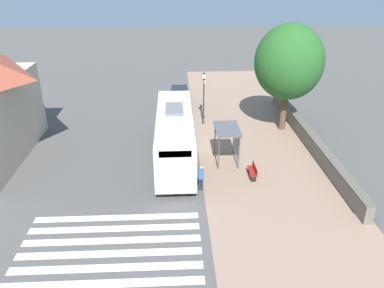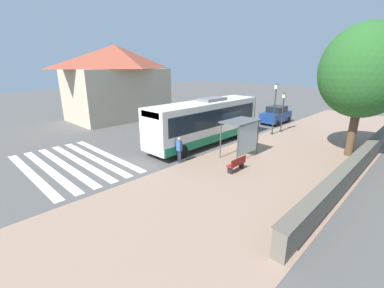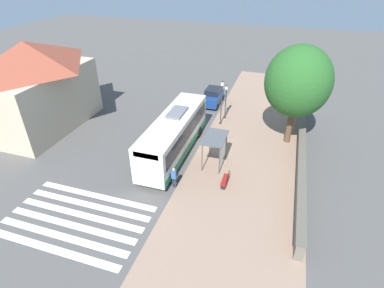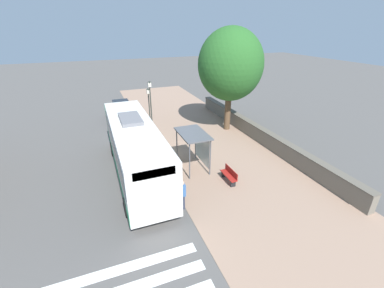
{
  "view_description": "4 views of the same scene",
  "coord_description": "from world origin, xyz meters",
  "px_view_note": "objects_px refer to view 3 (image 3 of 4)",
  "views": [
    {
      "loc": [
        1.67,
        25.72,
        12.69
      ],
      "look_at": [
        0.66,
        4.88,
        2.6
      ],
      "focal_mm": 35.0,
      "sensor_mm": 36.0,
      "label": 1
    },
    {
      "loc": [
        -11.3,
        16.77,
        6.13
      ],
      "look_at": [
        0.17,
        4.94,
        1.0
      ],
      "focal_mm": 24.0,
      "sensor_mm": 36.0,
      "label": 2
    },
    {
      "loc": [
        -6.25,
        21.91,
        14.2
      ],
      "look_at": [
        -0.34,
        3.43,
        2.22
      ],
      "focal_mm": 28.0,
      "sensor_mm": 36.0,
      "label": 3
    },
    {
      "loc": [
        3.56,
        16.26,
        8.72
      ],
      "look_at": [
        -1.28,
        3.78,
        2.48
      ],
      "focal_mm": 24.0,
      "sensor_mm": 36.0,
      "label": 4
    }
  ],
  "objects_px": {
    "bus": "(174,134)",
    "street_lamp_far": "(222,99)",
    "pedestrian": "(174,176)",
    "bus_shelter": "(217,142)",
    "parked_car_behind_bus": "(213,97)",
    "bench": "(225,180)",
    "shade_tree": "(298,82)",
    "street_lamp_near": "(226,99)"
  },
  "relations": [
    {
      "from": "bus_shelter",
      "to": "pedestrian",
      "type": "distance_m",
      "value": 4.48
    },
    {
      "from": "pedestrian",
      "to": "bus",
      "type": "bearing_deg",
      "value": -70.07
    },
    {
      "from": "bus",
      "to": "bench",
      "type": "bearing_deg",
      "value": 150.18
    },
    {
      "from": "bench",
      "to": "parked_car_behind_bus",
      "type": "xyz_separation_m",
      "value": [
        4.53,
        -13.86,
        0.44
      ]
    },
    {
      "from": "bus",
      "to": "street_lamp_near",
      "type": "bearing_deg",
      "value": -108.61
    },
    {
      "from": "street_lamp_far",
      "to": "bench",
      "type": "bearing_deg",
      "value": 105.24
    },
    {
      "from": "street_lamp_far",
      "to": "shade_tree",
      "type": "xyz_separation_m",
      "value": [
        -6.57,
        1.49,
        2.97
      ]
    },
    {
      "from": "shade_tree",
      "to": "bus_shelter",
      "type": "bearing_deg",
      "value": 45.67
    },
    {
      "from": "bus_shelter",
      "to": "street_lamp_near",
      "type": "xyz_separation_m",
      "value": [
        1.11,
        -8.37,
        0.13
      ]
    },
    {
      "from": "bus_shelter",
      "to": "street_lamp_far",
      "type": "distance_m",
      "value": 7.08
    },
    {
      "from": "street_lamp_near",
      "to": "parked_car_behind_bus",
      "type": "relative_size",
      "value": 0.94
    },
    {
      "from": "bus_shelter",
      "to": "parked_car_behind_bus",
      "type": "xyz_separation_m",
      "value": [
        3.23,
        -11.5,
        -1.17
      ]
    },
    {
      "from": "shade_tree",
      "to": "street_lamp_far",
      "type": "bearing_deg",
      "value": -12.82
    },
    {
      "from": "bus",
      "to": "parked_car_behind_bus",
      "type": "relative_size",
      "value": 2.7
    },
    {
      "from": "pedestrian",
      "to": "street_lamp_far",
      "type": "bearing_deg",
      "value": -95.1
    },
    {
      "from": "shade_tree",
      "to": "pedestrian",
      "type": "bearing_deg",
      "value": 50.77
    },
    {
      "from": "street_lamp_near",
      "to": "street_lamp_far",
      "type": "xyz_separation_m",
      "value": [
        0.13,
        1.42,
        0.5
      ]
    },
    {
      "from": "bench",
      "to": "street_lamp_far",
      "type": "height_order",
      "value": "street_lamp_far"
    },
    {
      "from": "bus_shelter",
      "to": "pedestrian",
      "type": "bearing_deg",
      "value": 59.71
    },
    {
      "from": "pedestrian",
      "to": "street_lamp_near",
      "type": "height_order",
      "value": "street_lamp_near"
    },
    {
      "from": "bench",
      "to": "parked_car_behind_bus",
      "type": "distance_m",
      "value": 14.59
    },
    {
      "from": "bench",
      "to": "street_lamp_near",
      "type": "height_order",
      "value": "street_lamp_near"
    },
    {
      "from": "bus",
      "to": "street_lamp_far",
      "type": "xyz_separation_m",
      "value": [
        -2.51,
        -6.42,
        0.85
      ]
    },
    {
      "from": "street_lamp_far",
      "to": "parked_car_behind_bus",
      "type": "distance_m",
      "value": 5.28
    },
    {
      "from": "street_lamp_far",
      "to": "parked_car_behind_bus",
      "type": "relative_size",
      "value": 1.17
    },
    {
      "from": "bus_shelter",
      "to": "bus",
      "type": "bearing_deg",
      "value": -7.94
    },
    {
      "from": "bus",
      "to": "street_lamp_near",
      "type": "distance_m",
      "value": 8.28
    },
    {
      "from": "bus_shelter",
      "to": "shade_tree",
      "type": "distance_m",
      "value": 8.43
    },
    {
      "from": "bus_shelter",
      "to": "parked_car_behind_bus",
      "type": "bearing_deg",
      "value": -74.3
    },
    {
      "from": "bench",
      "to": "bus_shelter",
      "type": "bearing_deg",
      "value": -61.29
    },
    {
      "from": "pedestrian",
      "to": "parked_car_behind_bus",
      "type": "relative_size",
      "value": 0.44
    },
    {
      "from": "bus",
      "to": "street_lamp_near",
      "type": "height_order",
      "value": "street_lamp_near"
    },
    {
      "from": "bus_shelter",
      "to": "shade_tree",
      "type": "xyz_separation_m",
      "value": [
        -5.33,
        -5.45,
        3.61
      ]
    },
    {
      "from": "pedestrian",
      "to": "bench",
      "type": "distance_m",
      "value": 3.8
    },
    {
      "from": "bus_shelter",
      "to": "street_lamp_far",
      "type": "xyz_separation_m",
      "value": [
        1.24,
        -6.95,
        0.63
      ]
    },
    {
      "from": "bench",
      "to": "parked_car_behind_bus",
      "type": "height_order",
      "value": "parked_car_behind_bus"
    },
    {
      "from": "bus_shelter",
      "to": "shade_tree",
      "type": "height_order",
      "value": "shade_tree"
    },
    {
      "from": "bus",
      "to": "shade_tree",
      "type": "distance_m",
      "value": 11.01
    },
    {
      "from": "street_lamp_far",
      "to": "parked_car_behind_bus",
      "type": "bearing_deg",
      "value": -66.37
    },
    {
      "from": "pedestrian",
      "to": "bench",
      "type": "height_order",
      "value": "pedestrian"
    },
    {
      "from": "bus",
      "to": "pedestrian",
      "type": "distance_m",
      "value": 4.63
    },
    {
      "from": "parked_car_behind_bus",
      "to": "bus_shelter",
      "type": "bearing_deg",
      "value": 105.7
    }
  ]
}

